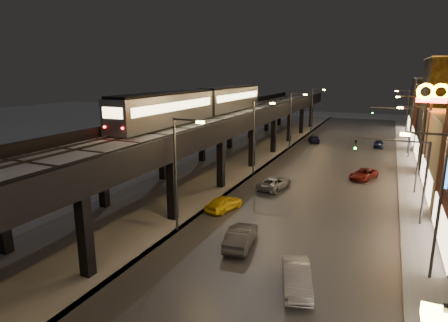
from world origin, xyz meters
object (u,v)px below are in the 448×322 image
(car_mid_silver, at_px, (274,183))
(car_onc_dark, at_px, (363,175))
(subway_train, at_px, (204,103))
(car_onc_red, at_px, (379,144))
(car_far_white, at_px, (314,139))
(car_near_white, at_px, (241,237))
(car_taxi, at_px, (224,204))
(car_onc_silver, at_px, (297,278))

(car_mid_silver, bearing_deg, car_onc_dark, -128.52)
(subway_train, height_order, car_onc_red, subway_train)
(subway_train, distance_m, car_far_white, 25.91)
(car_near_white, xyz_separation_m, car_mid_silver, (-1.65, 14.07, -0.09))
(subway_train, relative_size, car_onc_red, 9.43)
(subway_train, bearing_deg, car_onc_dark, 2.94)
(car_taxi, bearing_deg, car_far_white, -76.69)
(subway_train, distance_m, car_onc_silver, 31.64)
(car_near_white, bearing_deg, car_onc_silver, 135.16)
(car_taxi, distance_m, car_near_white, 7.24)
(car_taxi, xyz_separation_m, car_onc_silver, (8.91, -9.86, 0.04))
(car_onc_red, bearing_deg, car_taxi, -106.55)
(car_taxi, bearing_deg, car_near_white, 138.64)
(car_onc_dark, distance_m, car_onc_red, 21.06)
(subway_train, distance_m, car_onc_red, 31.63)
(car_mid_silver, bearing_deg, subway_train, -20.66)
(car_near_white, relative_size, car_far_white, 1.15)
(car_mid_silver, bearing_deg, car_onc_red, -99.21)
(car_taxi, bearing_deg, car_onc_silver, 147.24)
(car_mid_silver, relative_size, car_onc_red, 1.27)
(car_mid_silver, bearing_deg, car_onc_silver, 119.25)
(car_far_white, relative_size, car_onc_silver, 0.91)
(car_onc_red, bearing_deg, car_mid_silver, -106.99)
(car_far_white, xyz_separation_m, car_onc_dark, (9.68, -21.32, -0.07))
(subway_train, relative_size, car_mid_silver, 7.40)
(car_near_white, bearing_deg, car_onc_dark, -114.42)
(car_onc_red, bearing_deg, car_onc_dark, -91.45)
(car_taxi, relative_size, car_near_white, 0.88)
(car_onc_dark, relative_size, car_onc_red, 1.16)
(subway_train, height_order, car_onc_dark, subway_train)
(car_far_white, distance_m, car_onc_silver, 47.61)
(car_taxi, height_order, car_mid_silver, car_taxi)
(car_onc_dark, bearing_deg, car_onc_silver, -74.87)
(subway_train, height_order, car_onc_silver, subway_train)
(subway_train, relative_size, car_onc_dark, 8.11)
(car_far_white, bearing_deg, car_taxi, 69.41)
(subway_train, height_order, car_far_white, subway_train)
(car_near_white, distance_m, car_onc_red, 43.59)
(car_mid_silver, bearing_deg, car_far_white, -78.61)
(subway_train, xyz_separation_m, car_taxi, (9.42, -14.76, -7.69))
(car_mid_silver, bearing_deg, car_taxi, 82.82)
(car_mid_silver, height_order, car_onc_dark, car_mid_silver)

